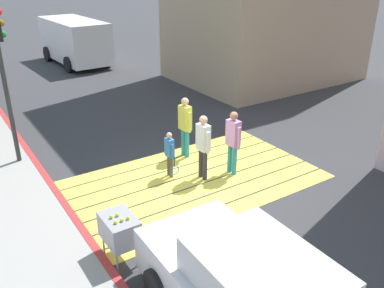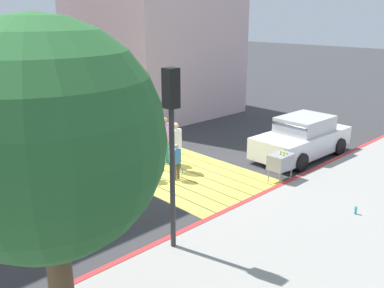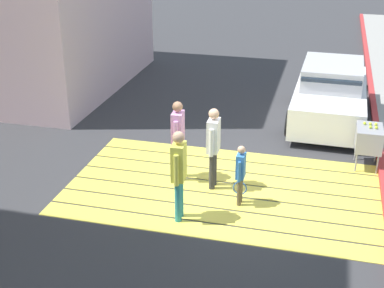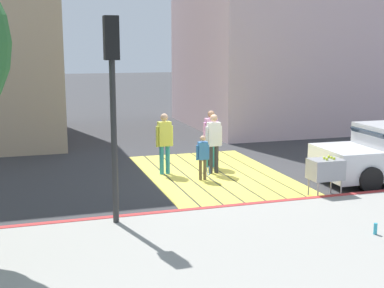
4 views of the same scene
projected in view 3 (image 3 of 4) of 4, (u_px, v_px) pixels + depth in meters
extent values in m
plane|color=#38383A|center=(223.00, 189.00, 11.40)|extent=(120.00, 120.00, 0.00)
cube|color=#EAD64C|center=(237.00, 156.00, 12.86)|extent=(6.40, 0.50, 0.01)
cube|color=#EAD64C|center=(232.00, 166.00, 12.37)|extent=(6.40, 0.50, 0.01)
cube|color=#EAD64C|center=(228.00, 177.00, 11.88)|extent=(6.40, 0.50, 0.01)
cube|color=#EAD64C|center=(223.00, 188.00, 11.40)|extent=(6.40, 0.50, 0.01)
cube|color=#EAD64C|center=(217.00, 201.00, 10.91)|extent=(6.40, 0.50, 0.01)
cube|color=#EAD64C|center=(211.00, 215.00, 10.42)|extent=(6.40, 0.50, 0.01)
cube|color=#EAD64C|center=(205.00, 231.00, 9.94)|extent=(6.40, 0.50, 0.01)
cube|color=white|center=(330.00, 100.00, 14.70)|extent=(1.89, 4.34, 0.80)
cube|color=silver|center=(333.00, 74.00, 14.55)|extent=(1.57, 2.10, 0.60)
cube|color=#1E2833|center=(331.00, 87.00, 13.76)|extent=(1.48, 0.36, 0.49)
cylinder|color=black|center=(290.00, 123.00, 13.85)|extent=(0.23, 0.66, 0.66)
cylinder|color=black|center=(363.00, 131.00, 13.41)|extent=(0.23, 0.66, 0.66)
cylinder|color=black|center=(300.00, 91.00, 16.19)|extent=(0.23, 0.66, 0.66)
cylinder|color=black|center=(362.00, 96.00, 15.76)|extent=(0.23, 0.66, 0.66)
cube|color=#99999E|center=(369.00, 138.00, 12.06)|extent=(0.56, 0.80, 0.50)
cylinder|color=#99999E|center=(356.00, 162.00, 12.03)|extent=(0.04, 0.04, 0.45)
cylinder|color=#99999E|center=(377.00, 165.00, 11.92)|extent=(0.04, 0.04, 0.45)
cylinder|color=#99999E|center=(355.00, 151.00, 12.59)|extent=(0.04, 0.04, 0.45)
cylinder|color=#99999E|center=(376.00, 153.00, 12.49)|extent=(0.04, 0.04, 0.45)
sphere|color=#CCE033|center=(376.00, 124.00, 12.05)|extent=(0.07, 0.07, 0.07)
sphere|color=#CCE033|center=(370.00, 124.00, 12.08)|extent=(0.07, 0.07, 0.07)
sphere|color=#CCE033|center=(365.00, 123.00, 12.11)|extent=(0.07, 0.07, 0.07)
sphere|color=#CCE033|center=(376.00, 128.00, 11.88)|extent=(0.07, 0.07, 0.07)
sphere|color=#CCE033|center=(371.00, 127.00, 11.90)|extent=(0.07, 0.07, 0.07)
cylinder|color=teal|center=(177.00, 163.00, 11.59)|extent=(0.12, 0.12, 0.83)
cylinder|color=teal|center=(179.00, 159.00, 11.75)|extent=(0.12, 0.12, 0.83)
cube|color=#D18CC6|center=(178.00, 128.00, 11.36)|extent=(0.25, 0.38, 0.69)
sphere|color=#9E7051|center=(178.00, 107.00, 11.17)|extent=(0.21, 0.21, 0.21)
cylinder|color=#D18CC6|center=(176.00, 135.00, 11.20)|extent=(0.09, 0.09, 0.59)
cylinder|color=#D18CC6|center=(180.00, 127.00, 11.58)|extent=(0.09, 0.09, 0.59)
cylinder|color=#333338|center=(212.00, 171.00, 11.23)|extent=(0.12, 0.12, 0.82)
cylinder|color=#333338|center=(214.00, 167.00, 11.39)|extent=(0.12, 0.12, 0.82)
cube|color=white|center=(213.00, 136.00, 11.00)|extent=(0.23, 0.36, 0.69)
sphere|color=tan|center=(214.00, 114.00, 10.81)|extent=(0.21, 0.21, 0.21)
cylinder|color=white|center=(211.00, 143.00, 10.84)|extent=(0.09, 0.09, 0.58)
cylinder|color=white|center=(216.00, 135.00, 11.22)|extent=(0.09, 0.09, 0.58)
cylinder|color=teal|center=(178.00, 202.00, 10.08)|extent=(0.13, 0.13, 0.84)
cylinder|color=teal|center=(180.00, 197.00, 10.24)|extent=(0.13, 0.13, 0.84)
cube|color=#D8D84C|center=(179.00, 162.00, 9.85)|extent=(0.25, 0.38, 0.70)
sphere|color=tan|center=(178.00, 137.00, 9.65)|extent=(0.22, 0.22, 0.22)
cylinder|color=#D8D84C|center=(176.00, 171.00, 9.68)|extent=(0.09, 0.09, 0.60)
cylinder|color=#D8D84C|center=(181.00, 160.00, 10.07)|extent=(0.09, 0.09, 0.60)
cylinder|color=brown|center=(239.00, 192.00, 10.65)|extent=(0.09, 0.09, 0.59)
cylinder|color=brown|center=(240.00, 189.00, 10.77)|extent=(0.09, 0.09, 0.59)
cube|color=#3372BF|center=(241.00, 166.00, 10.49)|extent=(0.16, 0.26, 0.49)
sphere|color=tan|center=(241.00, 150.00, 10.35)|extent=(0.15, 0.15, 0.15)
cylinder|color=#3372BF|center=(239.00, 172.00, 10.37)|extent=(0.06, 0.06, 0.42)
cylinder|color=#3372BF|center=(242.00, 165.00, 10.65)|extent=(0.06, 0.06, 0.42)
cylinder|color=black|center=(240.00, 177.00, 10.79)|extent=(0.03, 0.03, 0.28)
torus|color=blue|center=(240.00, 188.00, 10.89)|extent=(0.28, 0.03, 0.28)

